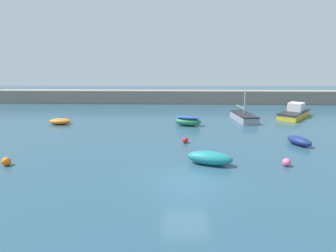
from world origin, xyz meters
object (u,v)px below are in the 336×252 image
object	(u,v)px
rowboat_with_red_cover	(188,121)
fishing_dinghy_green	(60,121)
cabin_cruiser_white	(295,113)
dinghy_near_pier	(299,141)
sailboat_twin_hulled	(244,117)
mooring_buoy_red	(185,140)
mooring_buoy_orange	(6,161)
open_tender_yellow	(210,158)
mooring_buoy_pink	(287,162)

from	to	relation	value
rowboat_with_red_cover	fishing_dinghy_green	distance (m)	13.31
fishing_dinghy_green	cabin_cruiser_white	world-z (taller)	cabin_cruiser_white
dinghy_near_pier	sailboat_twin_hulled	bearing A→B (deg)	169.10
sailboat_twin_hulled	fishing_dinghy_green	world-z (taller)	sailboat_twin_hulled
fishing_dinghy_green	mooring_buoy_red	distance (m)	14.24
dinghy_near_pier	fishing_dinghy_green	xyz separation A→B (m)	(-21.68, 6.49, -0.02)
rowboat_with_red_cover	mooring_buoy_orange	distance (m)	16.18
open_tender_yellow	cabin_cruiser_white	bearing A→B (deg)	-112.03
mooring_buoy_pink	mooring_buoy_red	bearing A→B (deg)	142.55
sailboat_twin_hulled	fishing_dinghy_green	bearing A→B (deg)	-89.27
mooring_buoy_orange	cabin_cruiser_white	bearing A→B (deg)	32.40
cabin_cruiser_white	mooring_buoy_orange	xyz separation A→B (m)	(-24.54, -15.57, -0.29)
fishing_dinghy_green	mooring_buoy_red	size ratio (longest dim) A/B	4.73
fishing_dinghy_green	mooring_buoy_pink	world-z (taller)	fishing_dinghy_green
open_tender_yellow	mooring_buoy_red	xyz separation A→B (m)	(-1.37, 4.52, -0.19)
rowboat_with_red_cover	dinghy_near_pier	xyz separation A→B (m)	(8.37, -6.30, -0.16)
fishing_dinghy_green	dinghy_near_pier	bearing A→B (deg)	-16.85
open_tender_yellow	fishing_dinghy_green	xyz separation A→B (m)	(-14.19, 10.71, -0.12)
sailboat_twin_hulled	mooring_buoy_orange	distance (m)	22.59
dinghy_near_pier	fishing_dinghy_green	world-z (taller)	dinghy_near_pier
open_tender_yellow	dinghy_near_pier	xyz separation A→B (m)	(7.49, 4.21, -0.10)
dinghy_near_pier	cabin_cruiser_white	world-z (taller)	cabin_cruiser_white
sailboat_twin_hulled	mooring_buoy_orange	bearing A→B (deg)	-59.10
rowboat_with_red_cover	mooring_buoy_orange	xyz separation A→B (m)	(-11.81, -11.06, -0.22)
dinghy_near_pier	open_tender_yellow	bearing A→B (deg)	-85.02
open_tender_yellow	mooring_buoy_pink	bearing A→B (deg)	-165.68
open_tender_yellow	dinghy_near_pier	world-z (taller)	open_tender_yellow
fishing_dinghy_green	mooring_buoy_red	world-z (taller)	fishing_dinghy_green
open_tender_yellow	mooring_buoy_pink	distance (m)	4.74
rowboat_with_red_cover	fishing_dinghy_green	bearing A→B (deg)	-165.11
open_tender_yellow	dinghy_near_pier	size ratio (longest dim) A/B	1.29
open_tender_yellow	sailboat_twin_hulled	bearing A→B (deg)	-96.30
dinghy_near_pier	sailboat_twin_hulled	size ratio (longest dim) A/B	0.48
rowboat_with_red_cover	sailboat_twin_hulled	distance (m)	6.74
fishing_dinghy_green	sailboat_twin_hulled	bearing A→B (deg)	6.48
rowboat_with_red_cover	sailboat_twin_hulled	size ratio (longest dim) A/B	0.60
dinghy_near_pier	mooring_buoy_orange	size ratio (longest dim) A/B	4.36
mooring_buoy_pink	mooring_buoy_red	distance (m)	7.68
open_tender_yellow	dinghy_near_pier	bearing A→B (deg)	-134.43
cabin_cruiser_white	mooring_buoy_red	world-z (taller)	cabin_cruiser_white
dinghy_near_pier	mooring_buoy_red	size ratio (longest dim) A/B	5.05
dinghy_near_pier	cabin_cruiser_white	distance (m)	11.66
rowboat_with_red_cover	mooring_buoy_red	xyz separation A→B (m)	(-0.48, -5.99, -0.26)
sailboat_twin_hulled	mooring_buoy_pink	world-z (taller)	sailboat_twin_hulled
mooring_buoy_red	sailboat_twin_hulled	bearing A→B (deg)	51.45
open_tender_yellow	cabin_cruiser_white	xyz separation A→B (m)	(11.84, 15.03, 0.13)
fishing_dinghy_green	cabin_cruiser_white	bearing A→B (deg)	9.25
mooring_buoy_pink	mooring_buoy_orange	size ratio (longest dim) A/B	0.91
mooring_buoy_red	mooring_buoy_pink	bearing A→B (deg)	-37.45
mooring_buoy_pink	mooring_buoy_orange	world-z (taller)	mooring_buoy_orange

